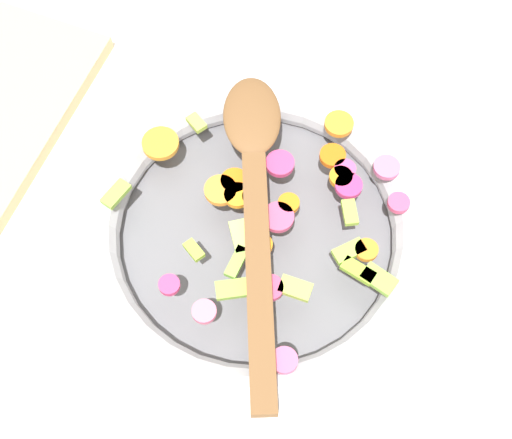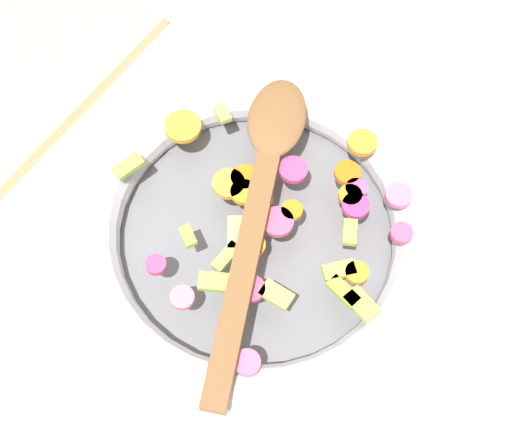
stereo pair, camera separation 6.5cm
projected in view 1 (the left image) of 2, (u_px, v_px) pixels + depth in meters
The scene contains 4 objects.
ground_plane at pixel (256, 241), 0.70m from camera, with size 4.00×4.00×0.00m, color silver.
skillet at pixel (256, 232), 0.68m from camera, with size 0.36×0.36×0.05m.
chopped_vegetables at pixel (278, 210), 0.66m from camera, with size 0.27×0.28×0.01m.
wooden_spoon at pixel (255, 193), 0.65m from camera, with size 0.32×0.17×0.01m.
Camera 1 is at (-0.26, -0.10, 0.64)m, focal length 50.00 mm.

